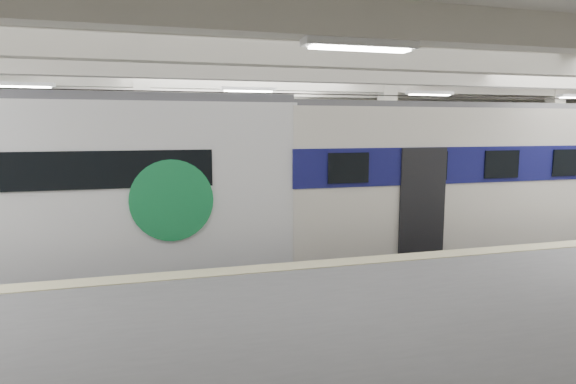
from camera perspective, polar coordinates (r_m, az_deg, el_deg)
name	(u,v)px	position (r m, az deg, el deg)	size (l,w,h in m)	color
station_hall	(281,154)	(10.76, -0.87, 4.50)	(36.00, 24.00, 5.75)	black
modern_emu	(66,195)	(12.41, -24.81, -0.34)	(14.34, 2.96, 4.60)	white
older_rer	(495,177)	(15.67, 23.35, 1.64)	(13.66, 3.02, 4.50)	silver
far_train	(122,172)	(17.74, -19.07, 2.27)	(13.95, 3.14, 4.44)	white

